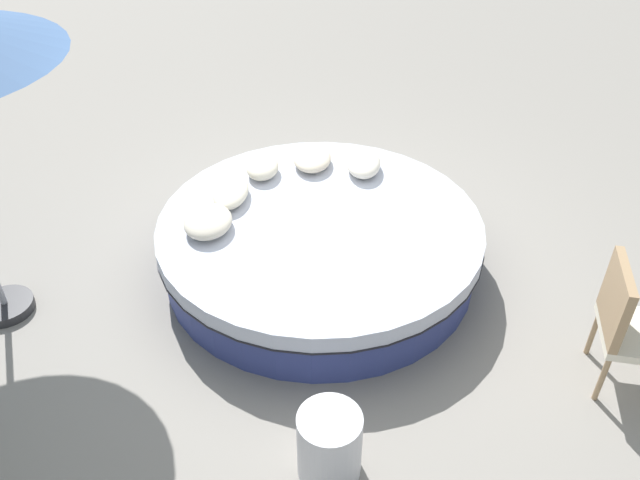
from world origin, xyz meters
The scene contains 9 objects.
ground_plane centered at (0.00, 0.00, 0.00)m, with size 16.00×16.00×0.00m, color gray.
round_bed centered at (0.00, 0.00, 0.25)m, with size 2.72×2.72×0.50m.
throw_pillow_0 centered at (0.82, -0.36, 0.58)m, with size 0.51×0.31×0.17m, color silver.
throw_pillow_1 centered at (0.90, 0.11, 0.57)m, with size 0.49×0.35×0.14m, color beige.
throw_pillow_2 centered at (0.71, 0.55, 0.57)m, with size 0.40×0.29×0.16m, color beige.
throw_pillow_3 centered at (0.30, 0.78, 0.57)m, with size 0.54×0.30×0.15m, color beige.
throw_pillow_4 centered at (-0.16, 0.90, 0.57)m, with size 0.48×0.39×0.16m, color beige.
patio_chair centered at (-1.15, -2.12, 0.56)m, with size 0.59×0.57×0.98m.
side_table centered at (-1.99, -0.14, 0.25)m, with size 0.40×0.40×0.50m, color #B7B7BC.
Camera 1 is at (-4.39, -0.19, 3.63)m, focal length 36.65 mm.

